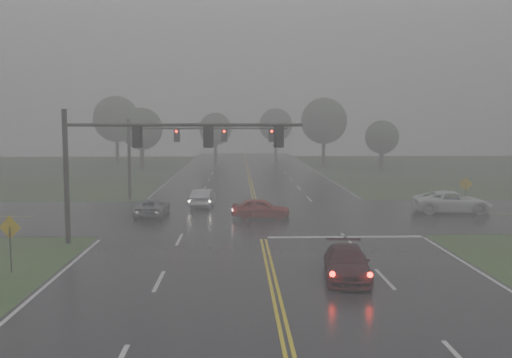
{
  "coord_description": "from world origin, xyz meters",
  "views": [
    {
      "loc": [
        -1.39,
        -16.1,
        6.26
      ],
      "look_at": [
        -0.33,
        16.0,
        3.07
      ],
      "focal_mm": 40.0,
      "sensor_mm": 36.0,
      "label": 1
    }
  ],
  "objects_px": {
    "sedan_maroon": "(347,279)",
    "signal_gantry_near": "(139,149)",
    "sedan_red": "(261,218)",
    "signal_gantry_far": "(180,142)",
    "sedan_silver": "(203,207)",
    "car_grey": "(153,216)",
    "pickup_white": "(451,213)"
  },
  "relations": [
    {
      "from": "pickup_white",
      "to": "signal_gantry_far",
      "type": "relative_size",
      "value": 0.41
    },
    {
      "from": "signal_gantry_near",
      "to": "signal_gantry_far",
      "type": "relative_size",
      "value": 0.94
    },
    {
      "from": "car_grey",
      "to": "signal_gantry_near",
      "type": "relative_size",
      "value": 0.34
    },
    {
      "from": "signal_gantry_far",
      "to": "sedan_maroon",
      "type": "bearing_deg",
      "value": -69.61
    },
    {
      "from": "car_grey",
      "to": "signal_gantry_far",
      "type": "xyz_separation_m",
      "value": [
        1.01,
        8.6,
        4.66
      ]
    },
    {
      "from": "sedan_maroon",
      "to": "signal_gantry_near",
      "type": "height_order",
      "value": "signal_gantry_near"
    },
    {
      "from": "sedan_red",
      "to": "signal_gantry_far",
      "type": "relative_size",
      "value": 0.29
    },
    {
      "from": "sedan_silver",
      "to": "pickup_white",
      "type": "height_order",
      "value": "pickup_white"
    },
    {
      "from": "pickup_white",
      "to": "sedan_maroon",
      "type": "bearing_deg",
      "value": 150.07
    },
    {
      "from": "signal_gantry_far",
      "to": "signal_gantry_near",
      "type": "bearing_deg",
      "value": -91.13
    },
    {
      "from": "car_grey",
      "to": "pickup_white",
      "type": "distance_m",
      "value": 20.64
    },
    {
      "from": "pickup_white",
      "to": "sedan_silver",
      "type": "bearing_deg",
      "value": 81.6
    },
    {
      "from": "signal_gantry_near",
      "to": "pickup_white",
      "type": "bearing_deg",
      "value": 24.96
    },
    {
      "from": "sedan_maroon",
      "to": "pickup_white",
      "type": "height_order",
      "value": "pickup_white"
    },
    {
      "from": "car_grey",
      "to": "signal_gantry_far",
      "type": "distance_m",
      "value": 9.83
    },
    {
      "from": "sedan_silver",
      "to": "car_grey",
      "type": "height_order",
      "value": "sedan_silver"
    },
    {
      "from": "sedan_silver",
      "to": "signal_gantry_near",
      "type": "relative_size",
      "value": 0.33
    },
    {
      "from": "sedan_silver",
      "to": "sedan_red",
      "type": "bearing_deg",
      "value": 132.18
    },
    {
      "from": "sedan_maroon",
      "to": "sedan_red",
      "type": "xyz_separation_m",
      "value": [
        -2.84,
        14.63,
        0.0
      ]
    },
    {
      "from": "sedan_silver",
      "to": "car_grey",
      "type": "bearing_deg",
      "value": 56.7
    },
    {
      "from": "signal_gantry_far",
      "to": "pickup_white",
      "type": "bearing_deg",
      "value": -21.97
    },
    {
      "from": "sedan_maroon",
      "to": "car_grey",
      "type": "relative_size",
      "value": 1.03
    },
    {
      "from": "sedan_maroon",
      "to": "sedan_silver",
      "type": "relative_size",
      "value": 1.07
    },
    {
      "from": "sedan_red",
      "to": "signal_gantry_far",
      "type": "bearing_deg",
      "value": 37.79
    },
    {
      "from": "car_grey",
      "to": "pickup_white",
      "type": "xyz_separation_m",
      "value": [
        20.63,
        0.68,
        0.0
      ]
    },
    {
      "from": "signal_gantry_far",
      "to": "sedan_silver",
      "type": "bearing_deg",
      "value": -64.62
    },
    {
      "from": "sedan_red",
      "to": "car_grey",
      "type": "height_order",
      "value": "sedan_red"
    },
    {
      "from": "sedan_silver",
      "to": "pickup_white",
      "type": "bearing_deg",
      "value": 173.38
    },
    {
      "from": "sedan_silver",
      "to": "signal_gantry_near",
      "type": "xyz_separation_m",
      "value": [
        -2.48,
        -12.69,
        4.88
      ]
    },
    {
      "from": "pickup_white",
      "to": "signal_gantry_far",
      "type": "xyz_separation_m",
      "value": [
        -19.62,
        7.92,
        4.66
      ]
    },
    {
      "from": "sedan_red",
      "to": "pickup_white",
      "type": "bearing_deg",
      "value": -76.66
    },
    {
      "from": "sedan_maroon",
      "to": "signal_gantry_far",
      "type": "distance_m",
      "value": 26.48
    }
  ]
}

